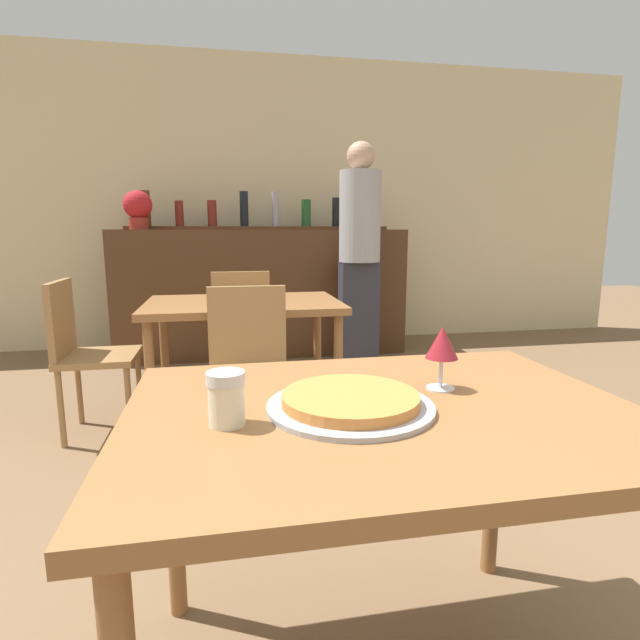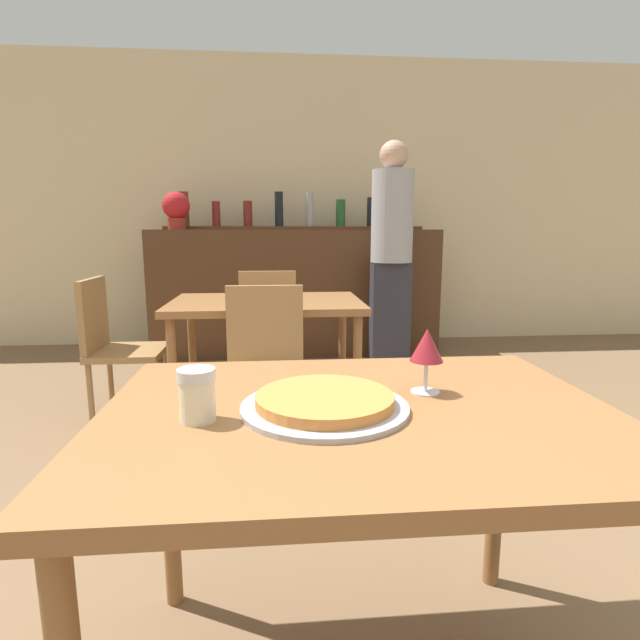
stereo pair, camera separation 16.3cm
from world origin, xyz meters
name	(u,v)px [view 1 (the left image)]	position (x,y,z in m)	size (l,w,h in m)	color
wall_back	(257,204)	(0.00, 4.10, 1.40)	(8.00, 0.05, 2.80)	beige
dining_table_near	(382,438)	(0.00, 0.00, 0.67)	(1.14, 0.85, 0.75)	brown
dining_table_far	(244,316)	(-0.24, 1.85, 0.65)	(1.10, 0.74, 0.74)	brown
bar_counter	(263,292)	(0.00, 3.59, 0.57)	(2.60, 0.56, 1.15)	#4C2D19
bar_back_shelf	(258,221)	(-0.02, 3.73, 1.23)	(2.39, 0.24, 0.35)	#4C2D19
chair_far_side_front	(249,364)	(-0.24, 1.31, 0.51)	(0.40, 0.40, 0.87)	olive
chair_far_side_back	(241,323)	(-0.24, 2.39, 0.51)	(0.40, 0.40, 0.87)	olive
chair_far_side_left	(84,346)	(-1.12, 1.85, 0.51)	(0.40, 0.40, 0.87)	olive
pizza_tray	(350,402)	(-0.08, -0.01, 0.77)	(0.37, 0.37, 0.04)	#A3A3A8
cheese_shaker	(226,398)	(-0.35, -0.05, 0.81)	(0.08, 0.08, 0.11)	beige
person_standing	(360,246)	(0.77, 3.01, 1.01)	(0.34, 0.34, 1.84)	#2D2D38
wine_glass	(442,344)	(0.18, 0.09, 0.86)	(0.08, 0.08, 0.16)	silver
potted_plant	(138,208)	(-1.05, 3.54, 1.33)	(0.24, 0.24, 0.33)	maroon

